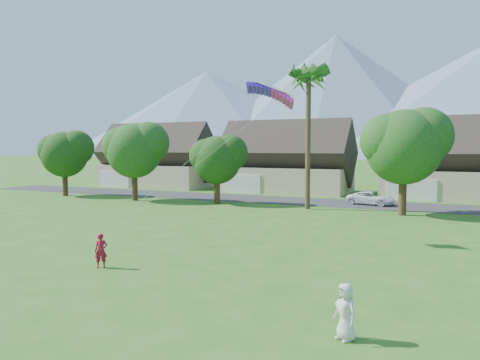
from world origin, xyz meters
The scene contains 10 objects.
ground centered at (0.00, 0.00, 0.00)m, with size 500.00×500.00×0.00m, color #2D6019.
street centered at (0.00, 34.00, 0.01)m, with size 90.00×7.00×0.01m, color #2D2D30.
kite_flyer centered at (-4.60, 5.01, 0.78)m, with size 0.57×0.37×1.56m, color maroon.
watcher centered at (7.11, 1.72, 0.81)m, with size 0.79×0.52×1.63m, color silver.
parked_car centered at (2.62, 34.00, 0.62)m, with size 2.06×4.46×1.24m, color white.
mountain_ridge centered at (10.40, 260.00, 29.07)m, with size 540.00×240.00×70.00m.
houses_row centered at (0.49, 42.99, 3.44)m, with size 72.75×8.19×8.86m.
tree_row centered at (-1.14, 27.92, 4.89)m, with size 62.27×6.67×8.45m.
fan_palm centered at (-2.00, 28.50, 11.80)m, with size 3.00×3.00×13.80m.
parafoil_kite centered at (0.04, 14.25, 8.62)m, with size 3.04×1.28×0.50m.
Camera 1 is at (9.82, -11.22, 5.44)m, focal length 35.00 mm.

